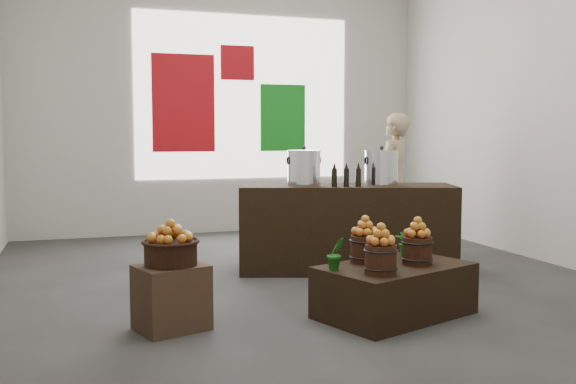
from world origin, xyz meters
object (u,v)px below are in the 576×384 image
object	(u,v)px
counter	(347,228)
shopper	(393,180)
wicker_basket	(171,253)
display_table	(395,290)
crate	(171,297)
stock_pot_left	(304,169)
stock_pot_center	(381,169)

from	to	relation	value
counter	shopper	distance (m)	1.78
wicker_basket	display_table	distance (m)	1.80
crate	counter	size ratio (longest dim) A/B	0.22
shopper	display_table	bearing A→B (deg)	24.90
wicker_basket	stock_pot_left	world-z (taller)	stock_pot_left
counter	stock_pot_center	distance (m)	0.73
stock_pot_center	shopper	world-z (taller)	shopper
display_table	shopper	bearing A→B (deg)	43.07
stock_pot_center	shopper	xyz separation A→B (m)	(0.84, 1.37, -0.23)
wicker_basket	stock_pot_center	xyz separation A→B (m)	(2.40, 1.42, 0.52)
counter	shopper	bearing A→B (deg)	64.64
display_table	stock_pot_left	distance (m)	2.05
crate	display_table	size ratio (longest dim) A/B	0.41
wicker_basket	crate	bearing A→B (deg)	0.00
stock_pot_left	stock_pot_center	bearing A→B (deg)	-17.75
wicker_basket	shopper	world-z (taller)	shopper
display_table	counter	distance (m)	1.75
stock_pot_center	shopper	distance (m)	1.63
counter	stock_pot_center	bearing A→B (deg)	0.00
display_table	stock_pot_left	xyz separation A→B (m)	(-0.13, 1.84, 0.89)
wicker_basket	display_table	bearing A→B (deg)	-5.70
wicker_basket	display_table	xyz separation A→B (m)	(1.75, -0.18, -0.37)
stock_pot_center	display_table	bearing A→B (deg)	-112.00
wicker_basket	shopper	xyz separation A→B (m)	(3.24, 2.79, 0.29)
wicker_basket	stock_pot_left	distance (m)	2.38
crate	counter	distance (m)	2.57
crate	counter	world-z (taller)	counter
display_table	shopper	distance (m)	3.38
wicker_basket	counter	size ratio (longest dim) A/B	0.17
counter	crate	bearing A→B (deg)	-125.68
shopper	wicker_basket	bearing A→B (deg)	2.26
crate	stock_pot_center	bearing A→B (deg)	30.60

